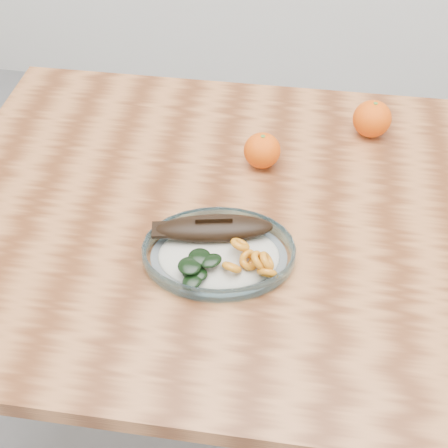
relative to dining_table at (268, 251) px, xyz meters
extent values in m
plane|color=slate|center=(0.00, 0.00, -0.65)|extent=(3.00, 3.00, 0.00)
cube|color=#603016|center=(0.00, 0.00, 0.08)|extent=(1.20, 0.80, 0.04)
cylinder|color=brown|center=(-0.54, 0.34, -0.30)|extent=(0.06, 0.06, 0.71)
ellipsoid|color=white|center=(-0.08, -0.11, 0.10)|extent=(0.48, 0.37, 0.01)
torus|color=#7FB4C4|center=(-0.08, -0.11, 0.11)|extent=(0.50, 0.50, 0.03)
ellipsoid|color=beige|center=(-0.08, -0.11, 0.12)|extent=(0.43, 0.32, 0.02)
ellipsoid|color=black|center=(-0.09, -0.08, 0.15)|extent=(0.20, 0.09, 0.03)
ellipsoid|color=black|center=(-0.09, -0.08, 0.14)|extent=(0.17, 0.08, 0.02)
cube|color=black|center=(-0.17, -0.09, 0.15)|extent=(0.04, 0.04, 0.01)
cube|color=black|center=(-0.09, -0.08, 0.16)|extent=(0.06, 0.02, 0.02)
torus|color=#BD600D|center=(-0.03, -0.13, 0.14)|extent=(0.04, 0.04, 0.03)
torus|color=#BD600D|center=(0.00, -0.15, 0.14)|extent=(0.04, 0.03, 0.04)
torus|color=#BD600D|center=(-0.05, -0.15, 0.14)|extent=(0.04, 0.04, 0.04)
torus|color=#BD600D|center=(-0.03, -0.13, 0.14)|extent=(0.03, 0.04, 0.04)
torus|color=#BD600D|center=(-0.01, -0.14, 0.15)|extent=(0.04, 0.05, 0.04)
torus|color=#BD600D|center=(-0.04, -0.11, 0.15)|extent=(0.04, 0.04, 0.04)
torus|color=#BD600D|center=(0.00, -0.14, 0.15)|extent=(0.03, 0.04, 0.04)
ellipsoid|color=black|center=(-0.10, -0.17, 0.14)|extent=(0.04, 0.04, 0.01)
ellipsoid|color=black|center=(-0.11, -0.18, 0.14)|extent=(0.04, 0.04, 0.01)
ellipsoid|color=black|center=(-0.11, -0.16, 0.14)|extent=(0.04, 0.04, 0.01)
ellipsoid|color=black|center=(-0.12, -0.16, 0.15)|extent=(0.04, 0.04, 0.01)
ellipsoid|color=black|center=(-0.10, -0.14, 0.15)|extent=(0.04, 0.04, 0.01)
ellipsoid|color=black|center=(-0.08, -0.15, 0.15)|extent=(0.04, 0.04, 0.01)
sphere|color=#FF4905|center=(-0.03, 0.13, 0.13)|extent=(0.07, 0.07, 0.07)
sphere|color=#FF4905|center=(0.18, 0.25, 0.14)|extent=(0.08, 0.08, 0.08)
camera|label=1|loc=(0.01, -0.69, 0.81)|focal=45.00mm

